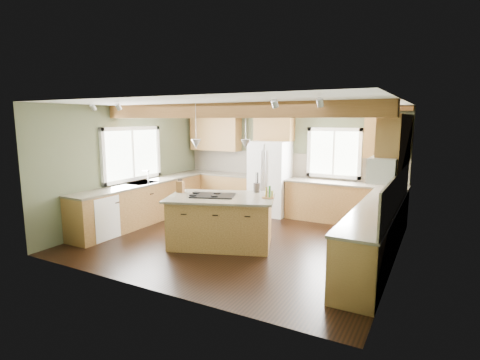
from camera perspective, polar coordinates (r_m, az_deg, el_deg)
The scene contains 37 objects.
floor at distance 7.39m, azimuth -0.12°, elevation -9.05°, with size 5.60×5.60×0.00m, color black.
ceiling at distance 7.02m, azimuth -0.12°, elevation 11.54°, with size 5.60×5.60×0.00m, color silver.
wall_back at distance 9.34m, azimuth 7.26°, elevation 2.90°, with size 5.60×5.60×0.00m, color #50583E.
wall_left at distance 8.77m, azimuth -16.40°, elevation 2.19°, with size 5.00×5.00×0.00m, color #50583E.
wall_right at distance 6.27m, azimuth 22.97°, elevation -0.85°, with size 5.00×5.00×0.00m, color #50583E.
ceiling_beam at distance 6.67m, azimuth -1.78°, elevation 10.54°, with size 5.55×0.26×0.26m, color brown.
soffit_trim at distance 9.20m, azimuth 7.19°, elevation 10.54°, with size 5.55×0.20×0.10m, color brown.
backsplash_back at distance 9.34m, azimuth 7.21°, elevation 2.34°, with size 5.58×0.03×0.58m, color brown.
backsplash_right at distance 6.33m, azimuth 22.83°, elevation -1.57°, with size 0.03×3.70×0.58m, color brown.
base_cab_back_left at distance 10.00m, azimuth -3.08°, elevation -1.62°, with size 2.02×0.60×0.88m, color brown.
counter_back_left at distance 9.92m, azimuth -3.10°, elevation 1.00°, with size 2.06×0.64×0.04m, color #4B4337.
base_cab_back_right at distance 8.77m, azimuth 15.54°, elevation -3.48°, with size 2.62×0.60×0.88m, color brown.
counter_back_right at distance 8.68m, azimuth 15.67°, elevation -0.52°, with size 2.66×0.64×0.04m, color #4B4337.
base_cab_left at distance 8.74m, azimuth -14.52°, elevation -3.47°, with size 0.60×3.70×0.88m, color brown.
counter_left at distance 8.66m, azimuth -14.64°, elevation -0.50°, with size 0.64×3.74×0.04m, color #4B4337.
base_cab_right at distance 6.54m, azimuth 19.91°, elevation -8.01°, with size 0.60×3.70×0.88m, color brown.
counter_right at distance 6.43m, azimuth 20.13°, elevation -4.08°, with size 0.64×3.74×0.04m, color #4B4337.
upper_cab_back_left at distance 10.04m, azimuth -3.76°, elevation 7.11°, with size 1.40×0.35×0.90m, color brown.
upper_cab_over_fridge at distance 9.24m, azimuth 5.22°, elevation 8.15°, with size 0.96×0.35×0.70m, color brown.
upper_cab_right at distance 7.11m, azimuth 22.63°, elevation 5.56°, with size 0.35×2.20×0.90m, color brown.
upper_cab_back_corner at distance 8.56m, azimuth 21.49°, elevation 6.13°, with size 0.90×0.35×0.90m, color brown.
window_left at distance 8.77m, azimuth -16.15°, elevation 3.84°, with size 0.04×1.60×1.05m, color white.
window_back at distance 8.95m, azimuth 14.13°, elevation 4.03°, with size 1.10×0.04×1.00m, color white.
sink at distance 8.65m, azimuth -14.64°, elevation -0.47°, with size 0.50×0.65×0.03m, color #262628.
faucet at distance 8.51m, azimuth -13.79°, elevation 0.39°, with size 0.02×0.02×0.28m, color #B2B2B7.
dishwasher at distance 7.87m, azimuth -20.93°, elevation -5.27°, with size 0.60×0.60×0.84m, color white.
oven at distance 5.33m, azimuth 17.60°, elevation -11.95°, with size 0.60×0.72×0.84m, color white.
microwave at distance 6.21m, azimuth 21.05°, elevation 1.51°, with size 0.40×0.70×0.38m, color white.
pendant_left at distance 6.87m, azimuth -6.70°, elevation 5.52°, with size 0.18×0.18×0.16m, color #B2B2B7.
pendant_right at distance 6.70m, azimuth 0.86°, elevation 5.49°, with size 0.18×0.18×0.16m, color #B2B2B7.
refrigerator at distance 9.16m, azimuth 4.60°, elevation 0.30°, with size 0.90×0.74×1.80m, color silver.
island at distance 7.01m, azimuth -2.86°, elevation -6.31°, with size 1.81×1.11×0.88m, color brown.
island_top at distance 6.90m, azimuth -2.89°, elevation -2.63°, with size 1.93×1.23×0.04m, color #4B4337.
cooktop at distance 6.92m, azimuth -4.13°, elevation -2.35°, with size 0.78×0.52×0.02m, color black.
knife_block at distance 7.31m, azimuth -9.09°, elevation -1.03°, with size 0.13×0.10×0.22m, color brown.
utensil_crock at distance 7.26m, azimuth 2.57°, elevation -1.17°, with size 0.13×0.13×0.18m, color #3C3630.
bottle_tray at distance 6.74m, azimuth 4.31°, elevation -1.84°, with size 0.23×0.23×0.21m, color brown, non-canonical shape.
Camera 1 is at (3.36, -6.16, 2.31)m, focal length 28.00 mm.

